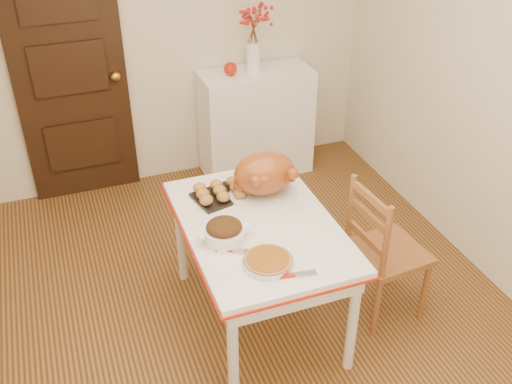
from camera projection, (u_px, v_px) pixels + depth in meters
name	position (u px, v px, depth m)	size (l,w,h in m)	color
floor	(243.00, 325.00, 3.76)	(3.50, 4.00, 0.00)	#44250D
wall_back	(157.00, 36.00, 4.66)	(3.50, 0.00, 2.50)	beige
door_back	(70.00, 75.00, 4.55)	(0.85, 0.06, 2.06)	black
sideboard	(256.00, 123.00, 5.13)	(0.93, 0.41, 0.93)	white
kitchen_table	(259.00, 273.00, 3.61)	(0.86, 1.25, 0.75)	white
chair_oak	(388.00, 249.00, 3.64)	(0.42, 0.42, 0.95)	#965624
berry_vase	(254.00, 41.00, 4.73)	(0.27, 0.27, 0.52)	white
apple	(230.00, 69.00, 4.79)	(0.11, 0.11, 0.11)	#B91C08
turkey_platter	(264.00, 175.00, 3.58)	(0.44, 0.35, 0.28)	#A04519
pumpkin_pie	(268.00, 260.00, 3.08)	(0.26, 0.26, 0.06)	brown
stuffing_dish	(224.00, 231.00, 3.25)	(0.29, 0.23, 0.11)	#4E2C10
rolls_tray	(220.00, 192.00, 3.61)	(0.30, 0.24, 0.08)	#B07C30
pie_server	(296.00, 275.00, 3.02)	(0.22, 0.06, 0.01)	silver
carving_knife	(239.00, 251.00, 3.18)	(0.26, 0.06, 0.01)	silver
drinking_glass	(243.00, 173.00, 3.77)	(0.06, 0.06, 0.11)	white
shaker_pair	(274.00, 164.00, 3.88)	(0.09, 0.04, 0.09)	white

